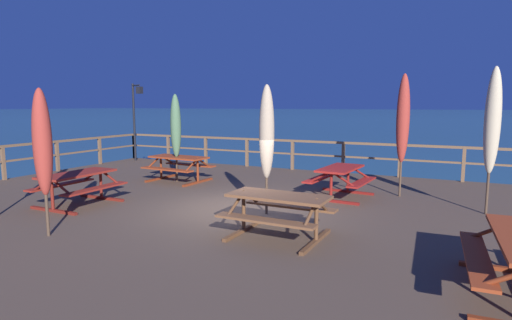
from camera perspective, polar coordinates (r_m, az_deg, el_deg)
The scene contains 14 objects.
ground_plane at distance 9.76m, azimuth -2.35°, elevation -11.73°, with size 600.00×600.00×0.00m, color #2D5B6B.
wooden_deck at distance 9.62m, azimuth -2.36°, elevation -9.22°, with size 16.93×12.03×0.89m, color brown.
railing_waterside_far at distance 14.73m, azimuth 8.40°, elevation 1.33°, with size 16.73×0.10×1.09m.
railing_side_left at distance 15.12m, azimuth -31.41°, elevation 0.46°, with size 0.10×11.83×1.09m.
picnic_table_front_left at distance 10.74m, azimuth 11.47°, elevation -2.14°, with size 1.54×1.74×0.78m.
picnic_table_front_right at distance 7.38m, azimuth 3.10°, elevation -6.39°, with size 1.80×1.45×0.78m.
picnic_table_back_left at distance 12.96m, azimuth -10.55°, elevation -0.44°, with size 1.88×1.51×0.78m.
picnic_table_mid_left at distance 10.54m, azimuth -23.26°, elevation -2.76°, with size 1.41×1.76×0.78m.
patio_umbrella_tall_mid_right at distance 11.10m, azimuth 19.51°, elevation 5.30°, with size 0.32×0.32×3.11m.
patio_umbrella_tall_front at distance 8.74m, azimuth 1.48°, elevation 3.78°, with size 0.32×0.32×2.76m.
patio_umbrella_tall_back_left at distance 12.81m, azimuth -10.95°, elevation 4.57°, with size 0.32×0.32×2.66m.
patio_umbrella_tall_mid_left at distance 10.01m, azimuth 29.70°, elevation 4.61°, with size 0.32×0.32×3.13m.
patio_umbrella_short_back at distance 8.14m, azimuth -27.25°, elevation 2.07°, with size 0.32×0.32×2.63m.
lamp_post_hooked at distance 17.91m, azimuth -16.14°, elevation 6.58°, with size 0.66×0.34×3.20m.
Camera 1 is at (4.34, -8.12, 3.23)m, focal length 29.16 mm.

